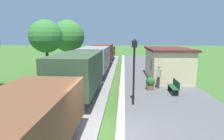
{
  "coord_description": "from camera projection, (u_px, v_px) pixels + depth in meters",
  "views": [
    {
      "loc": [
        0.5,
        -6.24,
        4.0
      ],
      "look_at": [
        -0.38,
        6.85,
        1.52
      ],
      "focal_mm": 28.2,
      "sensor_mm": 36.0,
      "label": 1
    }
  ],
  "objects": [
    {
      "name": "platform_edge_stripe",
      "position": [
        120.0,
        135.0,
        6.81
      ],
      "size": [
        0.36,
        60.0,
        0.01
      ],
      "primitive_type": "cube",
      "color": "silver",
      "rests_on": "platform_slab"
    },
    {
      "name": "track_ballast",
      "position": [
        50.0,
        137.0,
        7.04
      ],
      "size": [
        3.8,
        60.0,
        0.12
      ],
      "primitive_type": "cube",
      "color": "gray",
      "rests_on": "ground"
    },
    {
      "name": "rail_near",
      "position": [
        68.0,
        135.0,
        6.96
      ],
      "size": [
        0.07,
        60.0,
        0.14
      ],
      "primitive_type": "cube",
      "color": "slate",
      "rests_on": "track_ballast"
    },
    {
      "name": "rail_far",
      "position": [
        33.0,
        133.0,
        7.06
      ],
      "size": [
        0.07,
        60.0,
        0.14
      ],
      "primitive_type": "cube",
      "color": "slate",
      "rests_on": "track_ballast"
    },
    {
      "name": "freight_train",
      "position": [
        95.0,
        61.0,
        17.68
      ],
      "size": [
        2.5,
        32.6,
        2.72
      ],
      "color": "brown",
      "rests_on": "rail_near"
    },
    {
      "name": "station_hut",
      "position": [
        167.0,
        63.0,
        15.93
      ],
      "size": [
        3.5,
        5.8,
        2.78
      ],
      "color": "beige",
      "rests_on": "platform_slab"
    },
    {
      "name": "bench_near_hut",
      "position": [
        174.0,
        86.0,
        11.8
      ],
      "size": [
        0.42,
        1.5,
        0.91
      ],
      "color": "#1E4C2D",
      "rests_on": "platform_slab"
    },
    {
      "name": "person_waiting",
      "position": [
        159.0,
        76.0,
        12.92
      ],
      "size": [
        0.38,
        0.45,
        1.71
      ],
      "rotation": [
        0.0,
        0.0,
        2.69
      ],
      "color": "#38332D",
      "rests_on": "platform_slab"
    },
    {
      "name": "potted_planter",
      "position": [
        150.0,
        83.0,
        12.61
      ],
      "size": [
        0.64,
        0.64,
        0.92
      ],
      "color": "brown",
      "rests_on": "platform_slab"
    },
    {
      "name": "lamp_post_near",
      "position": [
        134.0,
        59.0,
        9.46
      ],
      "size": [
        0.28,
        0.28,
        3.7
      ],
      "color": "black",
      "rests_on": "platform_slab"
    },
    {
      "name": "tree_trackside_far",
      "position": [
        46.0,
        37.0,
        16.3
      ],
      "size": [
        3.05,
        3.05,
        5.58
      ],
      "color": "#4C3823",
      "rests_on": "ground"
    },
    {
      "name": "tree_field_left",
      "position": [
        68.0,
        36.0,
        23.92
      ],
      "size": [
        4.33,
        4.33,
        6.27
      ],
      "color": "#4C3823",
      "rests_on": "ground"
    }
  ]
}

